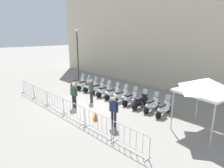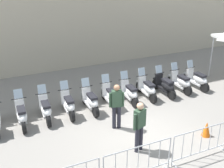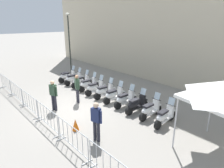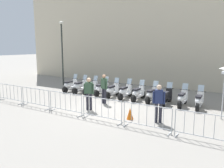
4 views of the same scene
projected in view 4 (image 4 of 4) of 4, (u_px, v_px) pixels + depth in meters
ground_plane at (103, 108)px, 12.82m from camera, size 120.00×120.00×0.00m
building_facade at (162, 13)px, 19.19m from camera, size 27.99×7.28×11.96m
motorcycle_0 at (70, 85)px, 17.12m from camera, size 0.61×1.72×1.24m
motorcycle_1 at (80, 87)px, 16.67m from camera, size 0.60×1.72×1.24m
motorcycle_2 at (91, 88)px, 16.26m from camera, size 0.59×1.72×1.24m
motorcycle_3 at (102, 89)px, 15.80m from camera, size 0.60×1.72×1.24m
motorcycle_4 at (112, 91)px, 15.27m from camera, size 0.65×1.72×1.24m
motorcycle_5 at (125, 92)px, 14.86m from camera, size 0.60×1.72×1.24m
motorcycle_6 at (138, 93)px, 14.39m from camera, size 0.62×1.72×1.24m
motorcycle_7 at (152, 95)px, 13.96m from camera, size 0.62×1.72×1.24m
motorcycle_8 at (166, 97)px, 13.45m from camera, size 0.67×1.72×1.24m
motorcycle_9 at (182, 99)px, 13.03m from camera, size 0.68×1.71×1.24m
motorcycle_10 at (199, 101)px, 12.52m from camera, size 0.72×1.70×1.24m
barrier_segment_0 at (10, 93)px, 14.05m from camera, size 2.10×0.78×1.07m
barrier_segment_1 at (35, 98)px, 12.92m from camera, size 2.10×0.78×1.07m
barrier_segment_2 at (65, 103)px, 11.78m from camera, size 2.10×0.78×1.07m
barrier_segment_3 at (102, 110)px, 10.65m from camera, size 2.10×0.78×1.07m
barrier_segment_4 at (147, 118)px, 9.51m from camera, size 2.10×0.78×1.07m
barrier_segment_5 at (204, 128)px, 8.38m from camera, size 2.10×0.78×1.07m
street_lamp at (62, 47)px, 19.17m from camera, size 0.36×0.36×5.26m
officer_near_row_end at (159, 101)px, 10.30m from camera, size 0.50×0.36×1.73m
officer_mid_plaza at (104, 87)px, 13.63m from camera, size 0.55×0.26×1.73m
officer_by_barriers at (89, 92)px, 12.30m from camera, size 0.49×0.37×1.73m
traffic_cone at (130, 113)px, 10.90m from camera, size 0.32×0.32×0.55m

